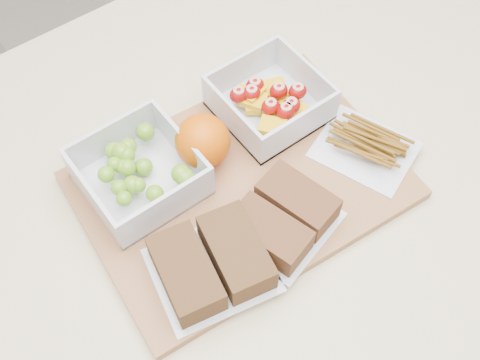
% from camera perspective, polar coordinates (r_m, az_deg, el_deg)
% --- Properties ---
extents(counter, '(1.20, 0.90, 0.90)m').
position_cam_1_polar(counter, '(1.23, 0.60, -12.34)').
color(counter, beige).
rests_on(counter, ground).
extents(cutting_board, '(0.44, 0.33, 0.02)m').
position_cam_1_polar(cutting_board, '(0.82, 0.10, -0.50)').
color(cutting_board, '#A06A42').
rests_on(cutting_board, counter).
extents(grape_container, '(0.14, 0.14, 0.06)m').
position_cam_1_polar(grape_container, '(0.80, -9.56, 0.82)').
color(grape_container, silver).
rests_on(grape_container, cutting_board).
extents(fruit_container, '(0.14, 0.14, 0.06)m').
position_cam_1_polar(fruit_container, '(0.87, 2.82, 7.47)').
color(fruit_container, silver).
rests_on(fruit_container, cutting_board).
extents(orange, '(0.08, 0.08, 0.08)m').
position_cam_1_polar(orange, '(0.81, -3.57, 3.70)').
color(orange, '#DA5805').
rests_on(orange, cutting_board).
extents(sandwich_bag_left, '(0.17, 0.15, 0.04)m').
position_cam_1_polar(sandwich_bag_left, '(0.73, -2.72, -7.88)').
color(sandwich_bag_left, silver).
rests_on(sandwich_bag_left, cutting_board).
extents(sandwich_bag_center, '(0.16, 0.15, 0.04)m').
position_cam_1_polar(sandwich_bag_center, '(0.77, 4.14, -3.55)').
color(sandwich_bag_center, silver).
rests_on(sandwich_bag_center, cutting_board).
extents(pretzel_bag, '(0.15, 0.16, 0.03)m').
position_cam_1_polar(pretzel_bag, '(0.85, 11.90, 3.37)').
color(pretzel_bag, silver).
rests_on(pretzel_bag, cutting_board).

